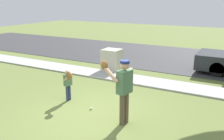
% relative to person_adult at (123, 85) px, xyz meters
% --- Properties ---
extents(ground_plane, '(48.00, 48.00, 0.00)m').
position_rel_person_adult_xyz_m(ground_plane, '(-0.99, 3.58, -1.11)').
color(ground_plane, olive).
extents(sidewalk_strip, '(36.00, 1.20, 0.06)m').
position_rel_person_adult_xyz_m(sidewalk_strip, '(-0.99, 3.68, -1.08)').
color(sidewalk_strip, '#B2B2AD').
rests_on(sidewalk_strip, ground).
extents(road_surface, '(36.00, 6.80, 0.02)m').
position_rel_person_adult_xyz_m(road_surface, '(-0.99, 8.68, -1.10)').
color(road_surface, '#38383A').
rests_on(road_surface, ground).
extents(person_adult, '(0.81, 0.62, 1.79)m').
position_rel_person_adult_xyz_m(person_adult, '(0.00, 0.00, 0.00)').
color(person_adult, brown).
rests_on(person_adult, ground).
extents(person_child, '(0.46, 0.50, 1.10)m').
position_rel_person_adult_xyz_m(person_child, '(-2.26, 0.53, -0.40)').
color(person_child, navy).
rests_on(person_child, ground).
extents(baseball, '(0.07, 0.07, 0.07)m').
position_rel_person_adult_xyz_m(baseball, '(-1.24, 0.31, -1.07)').
color(baseball, white).
rests_on(baseball, ground).
extents(utility_cabinet, '(0.84, 0.76, 1.04)m').
position_rel_person_adult_xyz_m(utility_cabinet, '(-2.80, 4.54, -0.59)').
color(utility_cabinet, beige).
rests_on(utility_cabinet, ground).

